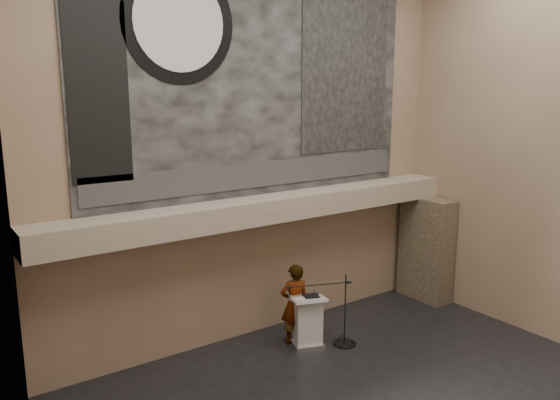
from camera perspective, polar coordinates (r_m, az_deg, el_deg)
wall_back at (r=11.86m, az=-2.23°, el=5.62°), size 10.00×0.02×8.50m
wall_left at (r=6.21m, az=-21.39°, el=-0.77°), size 0.02×8.00×8.50m
soffit at (r=11.74m, az=-1.12°, el=-0.87°), size 10.00×0.80×0.50m
sprinkler_left at (r=10.98m, az=-7.93°, el=-3.38°), size 0.04×0.04×0.06m
sprinkler_right at (r=12.89m, az=6.04°, el=-1.07°), size 0.04×0.04×0.06m
banner at (r=11.77m, az=-2.20°, el=12.64°), size 8.00×0.05×5.00m
banner_text_strip at (r=11.88m, az=-2.02°, el=2.71°), size 7.76×0.02×0.55m
banner_clock_rim at (r=10.93m, az=-10.48°, el=17.80°), size 2.30×0.02×2.30m
banner_clock_face at (r=10.91m, az=-10.44°, el=17.81°), size 1.84×0.02×1.84m
banner_building_print at (r=13.20m, az=6.91°, el=12.90°), size 2.60×0.02×3.60m
banner_brick_print at (r=10.29m, az=-18.47°, el=10.53°), size 1.10×0.02×3.20m
stone_pier at (r=14.87m, az=15.02°, el=-4.94°), size 0.60×1.40×2.70m
lectern at (r=12.04m, az=2.94°, el=-12.60°), size 0.85×0.72×1.13m
binder at (r=11.88m, az=3.30°, el=-9.98°), size 0.39×0.35×0.04m
papers at (r=11.74m, az=2.41°, el=-10.34°), size 0.24×0.30×0.00m
speaker_person at (r=12.05m, az=1.52°, el=-10.79°), size 0.74×0.58×1.79m
mic_stand at (r=12.29m, az=6.52°, el=-13.73°), size 1.51×0.76×1.60m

